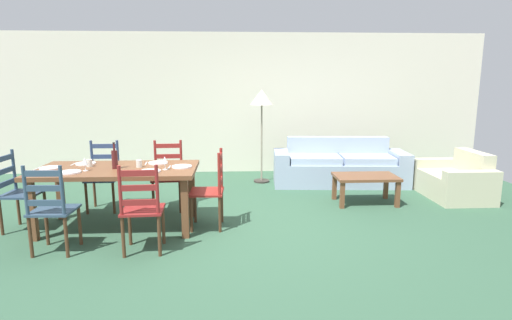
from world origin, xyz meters
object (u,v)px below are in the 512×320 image
at_px(dining_chair_head_west, 17,191).
at_px(dining_chair_head_east, 211,189).
at_px(coffee_cup_primary, 139,164).
at_px(couch, 339,167).
at_px(wine_bottle, 115,159).
at_px(dining_chair_far_right, 168,175).
at_px(dining_chair_near_left, 51,209).
at_px(wine_glass_near_right, 165,160).
at_px(coffee_table, 366,180).
at_px(coffee_cup_secondary, 89,163).
at_px(dining_table, 117,175).
at_px(wine_glass_near_left, 85,162).
at_px(dining_chair_near_right, 142,209).
at_px(standing_lamp, 262,103).
at_px(dining_chair_far_left, 104,176).
at_px(armchair_upholstered, 457,181).

distance_m(dining_chair_head_west, dining_chair_head_east, 2.31).
distance_m(coffee_cup_primary, couch, 3.66).
distance_m(dining_chair_head_west, couch, 4.91).
bearing_deg(dining_chair_head_west, couch, 25.22).
height_order(wine_bottle, couch, wine_bottle).
bearing_deg(dining_chair_far_right, dining_chair_near_left, -122.32).
relative_size(dining_chair_near_left, wine_glass_near_right, 5.96).
bearing_deg(dining_chair_head_west, coffee_table, 10.94).
bearing_deg(coffee_cup_secondary, dining_chair_head_east, -5.25).
height_order(dining_chair_near_left, dining_chair_far_right, same).
bearing_deg(dining_table, wine_glass_near_left, -154.38).
bearing_deg(dining_chair_near_right, standing_lamp, 64.65).
height_order(dining_chair_head_west, coffee_cup_secondary, dining_chair_head_west).
bearing_deg(couch, wine_bottle, -147.02).
height_order(dining_chair_head_east, coffee_table, dining_chair_head_east).
height_order(dining_chair_far_right, dining_chair_head_west, same).
bearing_deg(dining_chair_far_right, coffee_cup_primary, -106.49).
bearing_deg(wine_bottle, dining_chair_head_west, 178.87).
bearing_deg(coffee_cup_secondary, couch, 28.82).
height_order(dining_chair_head_east, couch, dining_chair_head_east).
bearing_deg(coffee_cup_primary, dining_chair_head_east, -4.20).
xyz_separation_m(wine_glass_near_right, coffee_cup_secondary, (-0.95, 0.23, -0.07)).
bearing_deg(dining_chair_head_west, dining_chair_far_right, 24.89).
xyz_separation_m(dining_chair_near_left, dining_chair_head_west, (-0.71, 0.73, 0.00)).
xyz_separation_m(dining_table, coffee_table, (3.34, 0.86, -0.31)).
distance_m(dining_chair_near_right, dining_chair_far_left, 1.78).
distance_m(dining_chair_far_right, coffee_cup_secondary, 1.11).
height_order(dining_chair_near_left, dining_chair_head_west, same).
height_order(dining_chair_head_west, wine_glass_near_right, dining_chair_head_west).
xyz_separation_m(dining_chair_near_left, standing_lamp, (2.37, 3.01, 0.93)).
bearing_deg(wine_glass_near_left, dining_chair_far_left, 96.04).
xyz_separation_m(dining_chair_far_left, coffee_cup_secondary, (0.06, -0.69, 0.32)).
distance_m(wine_glass_near_right, standing_lamp, 2.78).
relative_size(dining_table, standing_lamp, 1.16).
bearing_deg(dining_chair_near_right, dining_chair_far_right, 89.09).
height_order(dining_chair_far_right, wine_glass_near_right, dining_chair_far_right).
height_order(wine_glass_near_left, coffee_cup_primary, wine_glass_near_left).
relative_size(coffee_cup_secondary, coffee_table, 0.10).
bearing_deg(couch, dining_chair_far_right, -154.58).
distance_m(dining_chair_head_west, coffee_table, 4.61).
relative_size(wine_bottle, coffee_table, 0.35).
distance_m(dining_table, dining_chair_near_left, 0.90).
distance_m(dining_chair_far_right, wine_glass_near_left, 1.27).
distance_m(couch, standing_lamp, 1.77).
bearing_deg(dining_chair_near_left, coffee_cup_secondary, 81.77).
distance_m(coffee_cup_secondary, armchair_upholstered, 5.34).
relative_size(dining_chair_near_left, armchair_upholstered, 0.83).
height_order(coffee_cup_secondary, standing_lamp, standing_lamp).
xyz_separation_m(dining_chair_far_right, dining_chair_head_west, (-1.67, -0.77, 0.00)).
xyz_separation_m(dining_chair_near_left, wine_glass_near_left, (0.16, 0.59, 0.38)).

